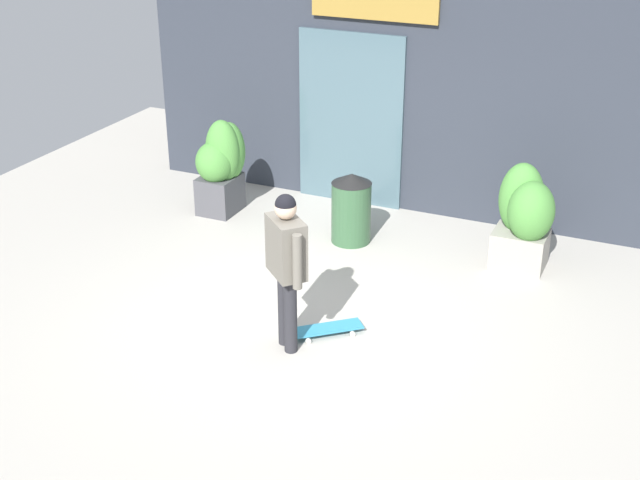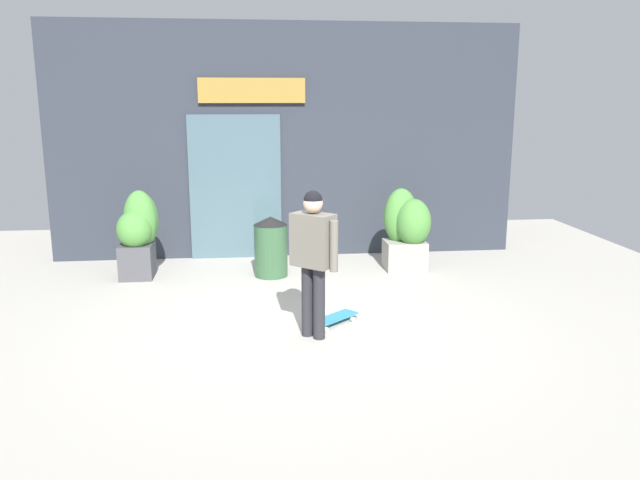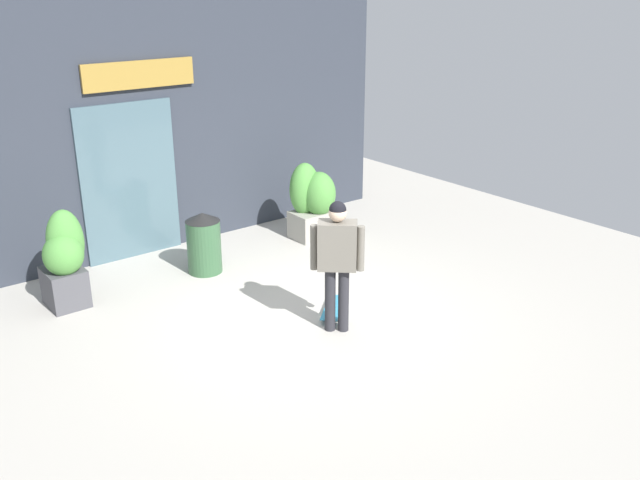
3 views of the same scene
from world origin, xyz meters
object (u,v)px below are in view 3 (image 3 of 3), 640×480
Objects in this scene: skateboard at (333,308)px; trash_bin at (204,242)px; planter_box_right at (65,255)px; skateboarder at (337,253)px; planter_box_left at (312,200)px.

trash_bin is (-0.63, 2.17, 0.39)m from skateboard.
planter_box_right is 1.44× the size of trash_bin.
skateboard is at bearing 7.82° from skateboarder.
planter_box_left reaches higher than skateboard.
skateboard is at bearing -73.84° from trash_bin.
skateboard is (0.26, 0.38, -0.94)m from skateboarder.
skateboarder is at bearing -49.85° from planter_box_right.
skateboard is 3.50m from planter_box_right.
skateboard is 0.55× the size of planter_box_left.
skateboarder is 1.82× the size of trash_bin.
skateboard is at bearing -42.45° from planter_box_right.
planter_box_right is at bearing -179.85° from planter_box_left.
trash_bin is (1.91, -0.15, -0.23)m from planter_box_right.
skateboarder reaches higher than trash_bin.
planter_box_left reaches higher than trash_bin.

